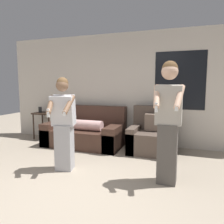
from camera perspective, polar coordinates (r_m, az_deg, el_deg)
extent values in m
plane|color=tan|center=(3.03, -13.01, -21.84)|extent=(14.00, 14.00, 0.00)
cube|color=silver|center=(5.41, 3.80, 5.97)|extent=(6.55, 0.06, 2.70)
cube|color=black|center=(5.18, 17.28, 7.83)|extent=(1.10, 0.01, 1.30)
cube|color=#472D23|center=(5.34, -7.27, -6.53)|extent=(1.85, 0.99, 0.41)
cube|color=#472D23|center=(5.59, -5.57, -1.00)|extent=(1.85, 0.22, 0.53)
cube|color=#472D23|center=(5.71, -14.38, -5.08)|extent=(0.28, 0.99, 0.55)
cube|color=#472D23|center=(5.02, 0.81, -6.52)|extent=(0.28, 0.99, 0.55)
cylinder|color=beige|center=(5.16, -7.95, -3.35)|extent=(1.02, 0.24, 0.24)
cube|color=brown|center=(4.85, 10.48, -7.70)|extent=(0.97, 0.88, 0.45)
cube|color=brown|center=(5.08, 11.20, -1.38)|extent=(0.97, 0.20, 0.53)
cube|color=brown|center=(4.91, 5.90, -6.83)|extent=(0.18, 0.88, 0.55)
cube|color=brown|center=(4.79, 15.20, -7.39)|extent=(0.18, 0.88, 0.55)
cube|color=#7A6656|center=(4.82, 10.71, -2.68)|extent=(0.36, 0.14, 0.36)
cube|color=#332319|center=(6.17, -17.06, -0.30)|extent=(0.57, 0.46, 0.04)
cylinder|color=#332319|center=(6.23, -19.80, -3.66)|extent=(0.04, 0.04, 0.68)
cylinder|color=#332319|center=(5.93, -16.11, -4.04)|extent=(0.04, 0.04, 0.68)
cylinder|color=#332319|center=(6.52, -17.70, -3.10)|extent=(0.04, 0.04, 0.68)
cylinder|color=#332319|center=(6.24, -14.10, -3.43)|extent=(0.04, 0.04, 0.68)
cube|color=black|center=(6.23, -18.25, 0.52)|extent=(0.10, 0.02, 0.17)
cube|color=#B2B2B7|center=(3.88, -12.32, -8.99)|extent=(0.32, 0.29, 0.78)
cube|color=silver|center=(3.74, -12.66, 0.43)|extent=(0.42, 0.35, 0.52)
sphere|color=brown|center=(3.71, -12.89, 6.80)|extent=(0.21, 0.21, 0.21)
sphere|color=brown|center=(3.72, -12.82, 7.36)|extent=(0.20, 0.20, 0.20)
cylinder|color=brown|center=(3.65, -15.78, 1.92)|extent=(0.20, 0.36, 0.30)
cube|color=white|center=(3.51, -16.32, -0.24)|extent=(0.04, 0.04, 0.13)
cylinder|color=brown|center=(3.54, -11.20, 1.90)|extent=(0.10, 0.36, 0.30)
cube|color=white|center=(3.42, -12.31, -0.32)|extent=(0.05, 0.04, 0.08)
cube|color=#56514C|center=(3.39, 14.23, -10.54)|extent=(0.28, 0.25, 0.89)
cube|color=#ADA89E|center=(3.23, 14.60, 1.79)|extent=(0.37, 0.27, 0.58)
sphere|color=#DBAD8E|center=(3.22, 14.85, 10.17)|extent=(0.23, 0.23, 0.23)
sphere|color=brown|center=(3.23, 14.89, 10.89)|extent=(0.22, 0.22, 0.22)
cylinder|color=#DBAD8E|center=(3.09, 11.58, 4.02)|extent=(0.13, 0.36, 0.33)
cube|color=white|center=(2.95, 11.50, 1.22)|extent=(0.04, 0.04, 0.13)
cylinder|color=#DBAD8E|center=(3.06, 17.21, 3.81)|extent=(0.14, 0.36, 0.33)
cube|color=white|center=(2.92, 16.49, 1.02)|extent=(0.04, 0.04, 0.08)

